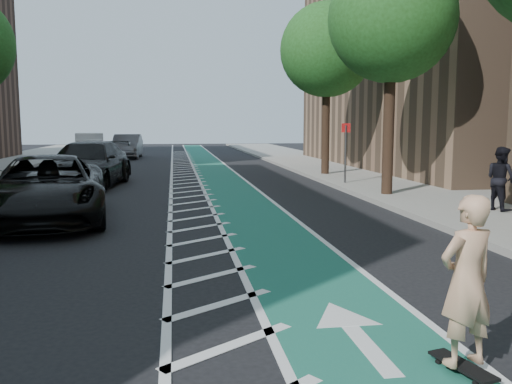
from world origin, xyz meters
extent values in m
plane|color=black|center=(0.00, 0.00, 0.00)|extent=(120.00, 120.00, 0.00)
cube|color=#195A4F|center=(3.00, 10.00, 0.01)|extent=(2.00, 90.00, 0.01)
cube|color=silver|center=(1.50, 10.00, 0.01)|extent=(1.40, 90.00, 0.01)
cube|color=gray|center=(9.50, 10.00, 0.07)|extent=(5.00, 90.00, 0.15)
cube|color=gray|center=(7.05, 10.00, 0.08)|extent=(0.12, 90.00, 0.16)
cylinder|color=#382619|center=(7.90, 8.00, 2.20)|extent=(0.36, 0.36, 4.40)
sphere|color=#1F4A18|center=(7.90, 8.00, 5.80)|extent=(4.20, 4.20, 4.20)
cylinder|color=#382619|center=(7.90, 16.00, 2.20)|extent=(0.36, 0.36, 4.40)
sphere|color=#1F4A18|center=(7.90, 16.00, 5.80)|extent=(4.20, 4.20, 4.20)
cylinder|color=#4C4C4C|center=(7.60, 12.00, 1.20)|extent=(0.08, 0.08, 2.40)
cube|color=red|center=(7.60, 12.00, 2.30)|extent=(0.35, 0.02, 0.35)
cube|color=black|center=(3.70, -3.80, 0.09)|extent=(0.39, 0.79, 0.03)
cylinder|color=black|center=(3.56, -3.57, 0.03)|extent=(0.04, 0.06, 0.06)
cylinder|color=black|center=(3.71, -3.53, 0.03)|extent=(0.04, 0.06, 0.06)
cylinder|color=black|center=(3.69, -4.06, 0.03)|extent=(0.04, 0.06, 0.06)
cylinder|color=black|center=(3.84, -4.02, 0.03)|extent=(0.04, 0.06, 0.06)
imported|color=tan|center=(3.70, -3.80, 0.95)|extent=(0.69, 0.54, 1.69)
imported|color=black|center=(-2.24, 5.67, 0.83)|extent=(3.54, 6.31, 1.67)
imported|color=black|center=(-2.40, 13.26, 0.88)|extent=(3.24, 6.37, 1.77)
imported|color=#A3A2A8|center=(-3.59, 22.08, 0.83)|extent=(2.54, 5.09, 1.67)
imported|color=#59585D|center=(-2.38, 31.49, 0.86)|extent=(1.96, 5.26, 1.72)
imported|color=black|center=(9.53, 4.70, 1.00)|extent=(0.79, 0.94, 1.71)
cube|color=silver|center=(-5.31, 33.79, 0.89)|extent=(2.28, 3.05, 1.78)
cube|color=silver|center=(-5.06, 31.68, 0.67)|extent=(1.93, 1.62, 1.33)
cylinder|color=black|center=(-5.81, 31.23, 0.31)|extent=(0.29, 0.64, 0.62)
cylinder|color=black|center=(-4.22, 31.42, 0.31)|extent=(0.29, 0.64, 0.62)
cylinder|color=black|center=(-6.19, 34.40, 0.31)|extent=(0.29, 0.64, 0.62)
cylinder|color=black|center=(-4.60, 34.59, 0.31)|extent=(0.29, 0.64, 0.62)
cylinder|color=#FF550D|center=(-2.20, 7.20, 0.45)|extent=(0.53, 0.53, 0.91)
cylinder|color=silver|center=(-2.20, 7.20, 0.30)|extent=(0.54, 0.54, 0.12)
cylinder|color=silver|center=(-2.20, 7.20, 0.59)|extent=(0.54, 0.54, 0.12)
cylinder|color=black|center=(-2.20, 7.20, 0.02)|extent=(0.67, 0.67, 0.04)
cylinder|color=#FF570D|center=(-1.91, 13.38, 0.50)|extent=(0.57, 0.57, 0.99)
cylinder|color=silver|center=(-1.91, 13.38, 0.33)|extent=(0.59, 0.59, 0.13)
cylinder|color=silver|center=(-1.91, 13.38, 0.64)|extent=(0.59, 0.59, 0.13)
cylinder|color=black|center=(-1.91, 13.38, 0.02)|extent=(0.73, 0.73, 0.04)
cylinder|color=#F6540C|center=(-3.50, 16.38, 0.40)|extent=(0.46, 0.46, 0.80)
cylinder|color=silver|center=(-3.50, 16.38, 0.27)|extent=(0.47, 0.47, 0.11)
cylinder|color=silver|center=(-3.50, 16.38, 0.52)|extent=(0.47, 0.47, 0.11)
cylinder|color=black|center=(-3.50, 16.38, 0.02)|extent=(0.59, 0.59, 0.04)
camera|label=1|loc=(0.93, -8.50, 2.45)|focal=38.00mm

